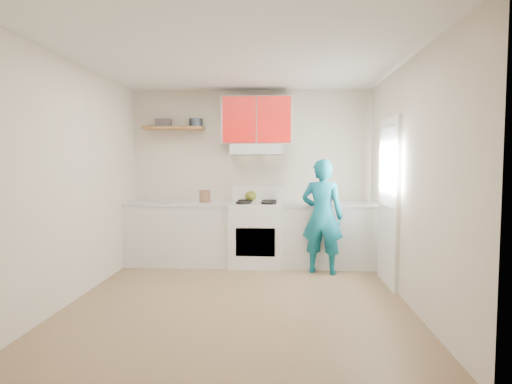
# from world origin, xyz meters

# --- Properties ---
(floor) EXTENTS (3.80, 3.80, 0.00)m
(floor) POSITION_xyz_m (0.00, 0.00, 0.00)
(floor) COLOR brown
(floor) RESTS_ON ground
(ceiling) EXTENTS (3.60, 3.80, 0.04)m
(ceiling) POSITION_xyz_m (0.00, 0.00, 2.60)
(ceiling) COLOR white
(ceiling) RESTS_ON floor
(back_wall) EXTENTS (3.60, 0.04, 2.60)m
(back_wall) POSITION_xyz_m (0.00, 1.90, 1.30)
(back_wall) COLOR beige
(back_wall) RESTS_ON floor
(front_wall) EXTENTS (3.60, 0.04, 2.60)m
(front_wall) POSITION_xyz_m (0.00, -1.90, 1.30)
(front_wall) COLOR beige
(front_wall) RESTS_ON floor
(left_wall) EXTENTS (0.04, 3.80, 2.60)m
(left_wall) POSITION_xyz_m (-1.80, 0.00, 1.30)
(left_wall) COLOR beige
(left_wall) RESTS_ON floor
(right_wall) EXTENTS (0.04, 3.80, 2.60)m
(right_wall) POSITION_xyz_m (1.80, 0.00, 1.30)
(right_wall) COLOR beige
(right_wall) RESTS_ON floor
(door) EXTENTS (0.05, 0.85, 2.05)m
(door) POSITION_xyz_m (1.78, 0.70, 1.02)
(door) COLOR white
(door) RESTS_ON floor
(door_glass) EXTENTS (0.01, 0.55, 0.95)m
(door_glass) POSITION_xyz_m (1.75, 0.70, 1.45)
(door_glass) COLOR white
(door_glass) RESTS_ON door
(counter_left) EXTENTS (1.52, 0.60, 0.90)m
(counter_left) POSITION_xyz_m (-1.04, 1.60, 0.45)
(counter_left) COLOR silver
(counter_left) RESTS_ON floor
(counter_right) EXTENTS (1.32, 0.60, 0.90)m
(counter_right) POSITION_xyz_m (1.14, 1.60, 0.45)
(counter_right) COLOR silver
(counter_right) RESTS_ON floor
(stove) EXTENTS (0.76, 0.65, 0.92)m
(stove) POSITION_xyz_m (0.10, 1.57, 0.46)
(stove) COLOR white
(stove) RESTS_ON floor
(range_hood) EXTENTS (0.76, 0.44, 0.15)m
(range_hood) POSITION_xyz_m (0.10, 1.68, 1.70)
(range_hood) COLOR silver
(range_hood) RESTS_ON back_wall
(upper_cabinets) EXTENTS (1.02, 0.33, 0.70)m
(upper_cabinets) POSITION_xyz_m (0.10, 1.73, 2.12)
(upper_cabinets) COLOR red
(upper_cabinets) RESTS_ON back_wall
(shelf) EXTENTS (0.90, 0.30, 0.04)m
(shelf) POSITION_xyz_m (-1.15, 1.75, 2.02)
(shelf) COLOR brown
(shelf) RESTS_ON back_wall
(books) EXTENTS (0.24, 0.18, 0.12)m
(books) POSITION_xyz_m (-1.31, 1.75, 2.10)
(books) COLOR #473E42
(books) RESTS_ON shelf
(tin) EXTENTS (0.26, 0.26, 0.13)m
(tin) POSITION_xyz_m (-0.82, 1.78, 2.10)
(tin) COLOR #333D4C
(tin) RESTS_ON shelf
(kettle) EXTENTS (0.23, 0.23, 0.16)m
(kettle) POSITION_xyz_m (-0.00, 1.84, 1.00)
(kettle) COLOR olive
(kettle) RESTS_ON stove
(crock) EXTENTS (0.18, 0.18, 0.20)m
(crock) POSITION_xyz_m (-0.67, 1.63, 1.00)
(crock) COLOR brown
(crock) RESTS_ON counter_left
(cutting_board) EXTENTS (0.36, 0.28, 0.02)m
(cutting_board) POSITION_xyz_m (0.96, 1.51, 0.91)
(cutting_board) COLOR olive
(cutting_board) RESTS_ON counter_right
(silicone_mat) EXTENTS (0.39, 0.35, 0.01)m
(silicone_mat) POSITION_xyz_m (1.41, 1.66, 0.90)
(silicone_mat) COLOR red
(silicone_mat) RESTS_ON counter_right
(person) EXTENTS (0.65, 0.51, 1.56)m
(person) POSITION_xyz_m (1.01, 1.19, 0.78)
(person) COLOR #0D667C
(person) RESTS_ON floor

